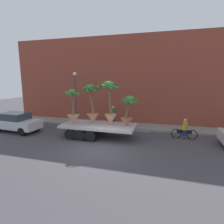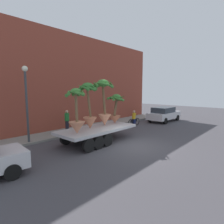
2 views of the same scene
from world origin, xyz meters
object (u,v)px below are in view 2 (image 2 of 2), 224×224
at_px(parked_car, 164,114).
at_px(potted_palm_rear, 77,115).
at_px(potted_palm_front, 116,109).
at_px(potted_palm_extra, 104,102).
at_px(flatbed_trailer, 95,132).
at_px(street_lamp, 26,94).
at_px(potted_palm_middle, 89,108).
at_px(pedestrian_near_gate, 67,120).
at_px(cyclist, 134,119).

bearing_deg(parked_car, potted_palm_rear, -176.73).
distance_m(potted_palm_front, parked_car, 8.42).
relative_size(potted_palm_extra, parked_car, 0.71).
height_order(flatbed_trailer, potted_palm_rear, potted_palm_rear).
bearing_deg(street_lamp, potted_palm_front, -25.65).
height_order(potted_palm_middle, street_lamp, street_lamp).
xyz_separation_m(potted_palm_rear, pedestrian_near_gate, (2.04, 4.00, -1.01)).
distance_m(flatbed_trailer, potted_palm_front, 2.79).
xyz_separation_m(flatbed_trailer, cyclist, (6.44, 1.41, -0.09)).
distance_m(potted_palm_middle, potted_palm_front, 2.79).
distance_m(potted_palm_front, street_lamp, 6.23).
relative_size(potted_palm_rear, pedestrian_near_gate, 1.54).
xyz_separation_m(parked_car, street_lamp, (-13.85, 2.52, 2.40)).
xyz_separation_m(potted_palm_middle, potted_palm_extra, (1.40, 0.04, 0.28)).
bearing_deg(potted_palm_front, potted_palm_middle, -177.30).
relative_size(cyclist, pedestrian_near_gate, 1.08).
bearing_deg(cyclist, potted_palm_front, -164.56).
bearing_deg(potted_palm_front, pedestrian_near_gate, 121.10).
distance_m(potted_palm_rear, pedestrian_near_gate, 4.61).
distance_m(potted_palm_middle, cyclist, 7.08).
bearing_deg(potted_palm_rear, flatbed_trailer, 9.39).
bearing_deg(potted_palm_front, parked_car, 0.88).
distance_m(potted_palm_rear, potted_palm_front, 4.15).
distance_m(potted_palm_extra, pedestrian_near_gate, 3.92).
bearing_deg(potted_palm_extra, cyclist, 12.51).
bearing_deg(cyclist, pedestrian_near_gate, 159.08).
xyz_separation_m(cyclist, parked_car, (4.33, -0.98, 0.16)).
height_order(flatbed_trailer, cyclist, cyclist).
bearing_deg(potted_palm_extra, pedestrian_near_gate, 101.30).
height_order(potted_palm_middle, cyclist, potted_palm_middle).
bearing_deg(potted_palm_front, potted_palm_rear, -171.93).
relative_size(potted_palm_front, pedestrian_near_gate, 1.28).
distance_m(flatbed_trailer, pedestrian_near_gate, 3.76).
distance_m(potted_palm_middle, parked_car, 11.20).
xyz_separation_m(flatbed_trailer, street_lamp, (-3.08, 2.96, 2.47)).
distance_m(potted_palm_front, cyclist, 4.38).
relative_size(potted_palm_middle, potted_palm_extra, 0.92).
relative_size(flatbed_trailer, street_lamp, 1.35).
bearing_deg(street_lamp, flatbed_trailer, -43.88).
relative_size(potted_palm_rear, street_lamp, 0.54).
xyz_separation_m(potted_palm_rear, potted_palm_front, (4.10, 0.58, 0.01)).
bearing_deg(flatbed_trailer, cyclist, 12.36).
height_order(potted_palm_rear, cyclist, potted_palm_rear).
height_order(potted_palm_front, potted_palm_extra, potted_palm_extra).
xyz_separation_m(flatbed_trailer, potted_palm_extra, (1.08, 0.22, 1.89)).
relative_size(flatbed_trailer, potted_palm_middle, 2.18).
xyz_separation_m(potted_palm_middle, parked_car, (11.09, 0.26, -1.54)).
height_order(flatbed_trailer, parked_car, parked_car).
bearing_deg(potted_palm_extra, parked_car, 1.26).
distance_m(cyclist, pedestrian_near_gate, 6.50).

